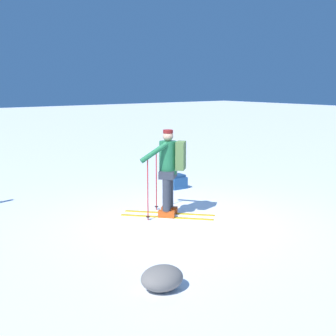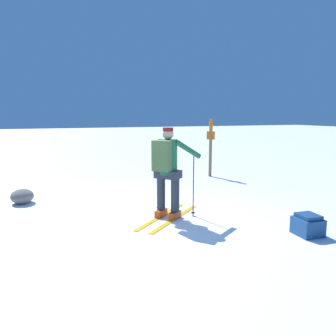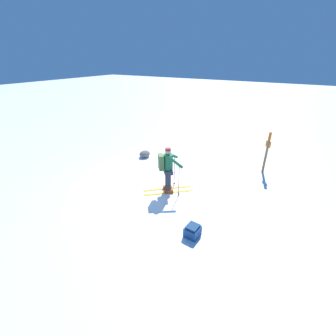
% 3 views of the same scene
% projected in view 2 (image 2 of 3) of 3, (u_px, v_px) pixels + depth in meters
% --- Properties ---
extents(ground_plane, '(80.00, 80.00, 0.00)m').
position_uv_depth(ground_plane, '(145.00, 221.00, 5.72)').
color(ground_plane, white).
extents(skier, '(1.44, 1.55, 1.61)m').
position_uv_depth(skier, '(167.00, 168.00, 5.71)').
color(skier, gold).
rests_on(skier, ground_plane).
extents(dropped_backpack, '(0.40, 0.39, 0.33)m').
position_uv_depth(dropped_backpack, '(308.00, 225.00, 5.02)').
color(dropped_backpack, navy).
rests_on(dropped_backpack, ground_plane).
extents(trail_marker, '(0.17, 0.20, 1.70)m').
position_uv_depth(trail_marker, '(211.00, 143.00, 9.64)').
color(trail_marker, olive).
rests_on(trail_marker, ground_plane).
extents(rock_boulder, '(0.54, 0.46, 0.30)m').
position_uv_depth(rock_boulder, '(22.00, 196.00, 6.81)').
color(rock_boulder, slate).
rests_on(rock_boulder, ground_plane).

